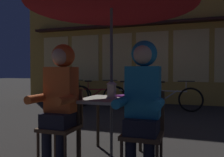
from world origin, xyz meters
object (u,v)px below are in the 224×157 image
object	(u,v)px
cafe_table	(111,106)
chair_left	(63,121)
bicycle_second	(97,96)
chair_right	(144,128)
person_left_hooded	(60,92)
person_right_hooded	(143,94)
potted_plant	(71,88)
bicycle_third	(133,97)
bicycle_fourth	(171,98)
lantern	(112,89)
bicycle_nearest	(67,95)
book	(124,96)

from	to	relation	value
cafe_table	chair_left	world-z (taller)	chair_left
chair_left	bicycle_second	distance (m)	4.27
cafe_table	chair_right	xyz separation A→B (m)	(0.48, -0.37, -0.15)
person_left_hooded	person_right_hooded	distance (m)	0.96
cafe_table	potted_plant	world-z (taller)	potted_plant
person_right_hooded	potted_plant	bearing A→B (deg)	126.09
person_left_hooded	bicycle_third	distance (m)	4.09
cafe_table	person_right_hooded	size ratio (longest dim) A/B	0.53
chair_right	bicycle_fourth	world-z (taller)	chair_right
person_right_hooded	bicycle_fourth	distance (m)	4.22
lantern	bicycle_nearest	xyz separation A→B (m)	(-2.78, 3.74, -0.51)
chair_left	person_right_hooded	world-z (taller)	person_right_hooded
person_right_hooded	chair_right	bearing A→B (deg)	90.00
person_left_hooded	bicycle_second	xyz separation A→B (m)	(-1.24, 4.15, -0.50)
bicycle_nearest	bicycle_third	bearing A→B (deg)	-3.08
chair_right	chair_left	bearing A→B (deg)	180.00
chair_left	cafe_table	bearing A→B (deg)	37.55
person_right_hooded	bicycle_nearest	world-z (taller)	person_right_hooded
person_right_hooded	bicycle_second	bearing A→B (deg)	117.92
lantern	chair_left	world-z (taller)	lantern
lantern	person_left_hooded	xyz separation A→B (m)	(-0.48, -0.44, -0.01)
person_left_hooded	bicycle_second	distance (m)	4.35
person_left_hooded	bicycle_fourth	size ratio (longest dim) A/B	0.83
chair_left	person_left_hooded	xyz separation A→B (m)	(-0.00, -0.06, 0.36)
chair_left	chair_right	xyz separation A→B (m)	(0.96, 0.00, 0.00)
chair_right	bicycle_second	bearing A→B (deg)	118.25
cafe_table	potted_plant	size ratio (longest dim) A/B	0.80
chair_left	bicycle_nearest	size ratio (longest dim) A/B	0.52
bicycle_second	book	size ratio (longest dim) A/B	8.25
lantern	bicycle_third	size ratio (longest dim) A/B	0.14
book	bicycle_fourth	bearing A→B (deg)	111.39
bicycle_third	bicycle_fourth	distance (m)	1.07
cafe_table	bicycle_second	bearing A→B (deg)	114.78
lantern	person_left_hooded	world-z (taller)	person_left_hooded
bicycle_nearest	bicycle_fourth	distance (m)	3.27
cafe_table	lantern	bearing A→B (deg)	98.13
bicycle_second	potted_plant	xyz separation A→B (m)	(-1.13, 0.41, 0.20)
lantern	bicycle_fourth	size ratio (longest dim) A/B	0.14
chair_left	bicycle_third	xyz separation A→B (m)	(-0.10, 4.00, -0.14)
bicycle_nearest	bicycle_fourth	world-z (taller)	same
person_left_hooded	book	size ratio (longest dim) A/B	7.00
chair_right	bicycle_fourth	size ratio (longest dim) A/B	0.52
cafe_table	lantern	xyz separation A→B (m)	(-0.00, 0.01, 0.22)
person_left_hooded	book	xyz separation A→B (m)	(0.59, 0.63, -0.09)
person_left_hooded	person_right_hooded	world-z (taller)	same
bicycle_nearest	book	bearing A→B (deg)	-50.75
bicycle_fourth	book	distance (m)	3.60
chair_right	person_left_hooded	size ratio (longest dim) A/B	0.62
cafe_table	bicycle_fourth	distance (m)	3.81
person_left_hooded	lantern	bearing A→B (deg)	42.42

